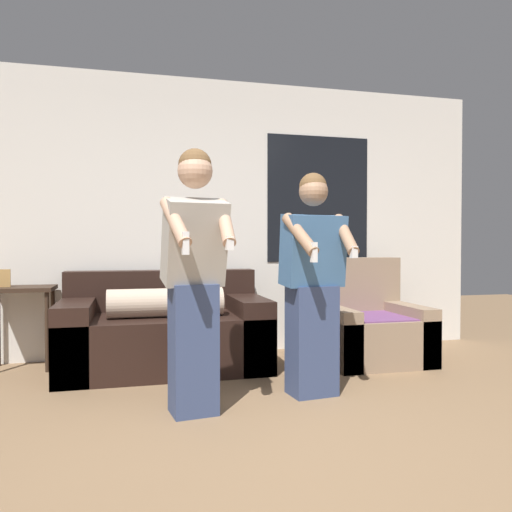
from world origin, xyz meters
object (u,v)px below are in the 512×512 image
(armchair, at_px, (367,328))
(person_right, at_px, (313,284))
(couch, at_px, (165,332))
(person_left, at_px, (194,278))
(side_table, at_px, (21,301))

(armchair, relative_size, person_right, 0.60)
(couch, relative_size, person_right, 1.09)
(armchair, xyz_separation_m, person_left, (-1.75, -1.11, 0.56))
(armchair, bearing_deg, couch, 175.63)
(armchair, xyz_separation_m, person_right, (-0.88, -0.90, 0.49))
(couch, height_order, person_left, person_left)
(side_table, distance_m, person_left, 2.02)
(couch, distance_m, armchair, 1.86)
(armchair, xyz_separation_m, side_table, (-3.05, 0.41, 0.29))
(armchair, height_order, side_table, armchair)
(couch, xyz_separation_m, side_table, (-1.20, 0.27, 0.28))
(couch, bearing_deg, person_left, -85.33)
(armchair, relative_size, person_left, 0.57)
(couch, relative_size, person_left, 1.04)
(side_table, relative_size, person_right, 0.55)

